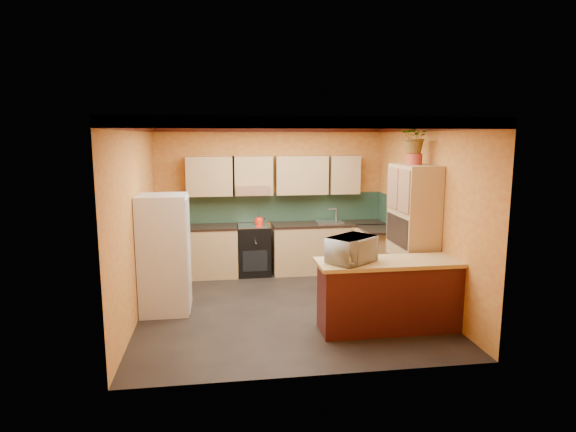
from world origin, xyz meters
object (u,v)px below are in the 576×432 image
object	(u,v)px
pantry	(412,236)
microwave	(352,249)
fridge	(164,254)
base_cabinets_back	(288,249)
breakfast_bar	(389,297)
stove	(254,250)

from	to	relation	value
pantry	microwave	world-z (taller)	pantry
fridge	base_cabinets_back	bearing A→B (deg)	40.27
base_cabinets_back	pantry	size ratio (longest dim) A/B	1.74
pantry	fridge	bearing A→B (deg)	176.03
microwave	pantry	bearing A→B (deg)	-1.79
base_cabinets_back	breakfast_bar	world-z (taller)	same
base_cabinets_back	fridge	world-z (taller)	fridge
base_cabinets_back	fridge	size ratio (longest dim) A/B	2.15
stove	microwave	bearing A→B (deg)	-69.83
stove	microwave	distance (m)	3.07
pantry	breakfast_bar	size ratio (longest dim) A/B	1.17
stove	microwave	size ratio (longest dim) A/B	1.52
base_cabinets_back	pantry	bearing A→B (deg)	-51.30
pantry	breakfast_bar	world-z (taller)	pantry
microwave	fridge	bearing A→B (deg)	117.80
fridge	breakfast_bar	bearing A→B (deg)	-20.44
stove	breakfast_bar	size ratio (longest dim) A/B	0.51
fridge	breakfast_bar	size ratio (longest dim) A/B	0.94
base_cabinets_back	microwave	xyz separation A→B (m)	(0.41, -2.82, 0.66)
breakfast_bar	microwave	xyz separation A→B (m)	(-0.52, 0.00, 0.66)
stove	microwave	world-z (taller)	microwave
fridge	pantry	size ratio (longest dim) A/B	0.81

